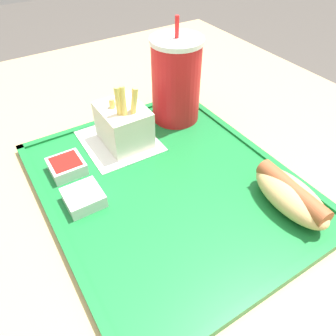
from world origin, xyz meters
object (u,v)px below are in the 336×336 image
at_px(sauce_cup_ketchup, 67,166).
at_px(hot_dog_far, 291,195).
at_px(sauce_cup_mayo, 84,197).
at_px(soda_cup, 176,81).
at_px(fries_carton, 124,125).

bearing_deg(sauce_cup_ketchup, hot_dog_far, 45.05).
height_order(sauce_cup_mayo, sauce_cup_ketchup, same).
bearing_deg(sauce_cup_mayo, soda_cup, 116.75).
relative_size(fries_carton, sauce_cup_ketchup, 2.25).
height_order(soda_cup, sauce_cup_mayo, soda_cup).
distance_m(hot_dog_far, sauce_cup_mayo, 0.29).
relative_size(hot_dog_far, sauce_cup_mayo, 2.50).
bearing_deg(fries_carton, soda_cup, 99.92).
relative_size(hot_dog_far, sauce_cup_ketchup, 2.50).
xyz_separation_m(hot_dog_far, sauce_cup_mayo, (-0.16, -0.24, -0.01)).
relative_size(sauce_cup_mayo, sauce_cup_ketchup, 1.00).
xyz_separation_m(hot_dog_far, fries_carton, (-0.26, -0.13, 0.01)).
height_order(soda_cup, hot_dog_far, soda_cup).
bearing_deg(sauce_cup_ketchup, sauce_cup_mayo, -1.75).
height_order(hot_dog_far, sauce_cup_ketchup, hot_dog_far).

